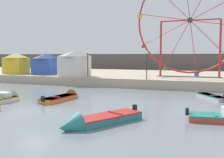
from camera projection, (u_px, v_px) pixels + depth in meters
The scene contains 13 objects.
ground_plane at pixel (35, 111), 19.63m from camera, with size 240.00×240.00×0.00m, color slate.
quay_promenade at pixel (134, 77), 43.89m from camera, with size 110.00×21.62×1.12m, color #B7A88E.
distant_town_skyline at pixel (158, 63), 62.28m from camera, with size 140.00×3.00×4.40m, color #564C47.
motorboat_white_red_stripe at pixel (7, 98), 23.54m from camera, with size 1.52×4.10×1.40m.
motorboat_orange_hull at pixel (65, 97), 24.75m from camera, with size 1.68×5.40×1.23m.
motorboat_pale_grey at pixel (207, 95), 25.77m from camera, with size 3.43×4.56×1.01m.
motorboat_teal_painted at pixel (94, 121), 15.42m from camera, with size 3.88×5.59×1.40m.
ferris_wheel_red_frame at pixel (190, 22), 35.72m from camera, with size 14.37×1.20×14.72m.
carnival_booth_blue_tent at pixel (46, 63), 41.88m from camera, with size 3.85×4.11×3.24m.
carnival_booth_yellow_awning at pixel (16, 63), 43.15m from camera, with size 4.12×2.98×3.34m.
carnival_booth_white_ticket at pixel (74, 63), 37.77m from camera, with size 4.45×3.51×3.58m.
promenade_lamp_near at pixel (88, 60), 35.66m from camera, with size 0.32×0.32×3.50m.
promenade_lamp_far at pixel (147, 61), 32.42m from camera, with size 0.32×0.32×3.46m.
Camera 1 is at (12.17, -16.07, 4.02)m, focal length 42.97 mm.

